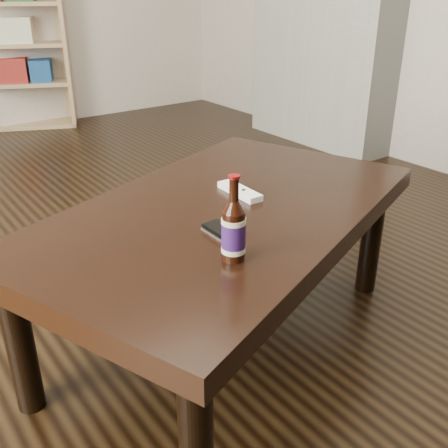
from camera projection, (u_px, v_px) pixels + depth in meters
floor at (104, 315)px, 2.02m from camera, size 5.00×6.00×0.01m
bookshelf at (21, 40)px, 4.30m from camera, size 0.80×0.60×1.35m
coffee_table at (225, 225)px, 1.70m from camera, size 1.57×1.23×0.52m
beer_bottle at (234, 231)px, 1.32m from camera, size 0.06×0.06×0.23m
phone at (221, 231)px, 1.48m from camera, size 0.06×0.12×0.02m
remote at (240, 191)px, 1.75m from camera, size 0.06×0.19×0.02m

